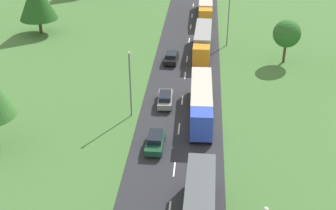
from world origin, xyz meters
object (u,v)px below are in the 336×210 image
at_px(lamppost_second, 130,81).
at_px(truck_lead, 199,210).
at_px(truck_fourth, 206,6).
at_px(car_third, 155,141).
at_px(truck_third, 203,40).
at_px(tree_ash, 287,34).
at_px(car_fourth, 165,99).
at_px(truck_second, 201,101).
at_px(car_fifth, 171,57).
at_px(lamppost_third, 228,17).

bearing_deg(lamppost_second, truck_lead, -65.29).
height_order(truck_fourth, car_third, truck_fourth).
bearing_deg(truck_third, tree_ash, -11.91).
distance_m(truck_fourth, car_fourth, 36.28).
bearing_deg(truck_second, truck_third, 90.40).
distance_m(truck_fourth, lamppost_second, 39.97).
height_order(truck_second, car_third, truck_second).
height_order(car_fifth, lamppost_second, lamppost_second).
height_order(truck_third, car_third, truck_third).
distance_m(truck_third, truck_fourth, 18.41).
height_order(truck_fourth, tree_ash, tree_ash).
xyz_separation_m(lamppost_second, tree_ash, (20.55, 17.97, -0.11)).
distance_m(truck_second, car_third, 8.80).
bearing_deg(lamppost_second, lamppost_third, 63.31).
relative_size(truck_lead, truck_second, 0.93).
distance_m(car_fifth, tree_ash, 17.45).
relative_size(car_third, lamppost_third, 0.51).
relative_size(truck_second, car_fourth, 2.87).
xyz_separation_m(truck_second, car_fourth, (-4.52, 2.43, -1.21)).
distance_m(truck_second, tree_ash, 21.37).
relative_size(truck_lead, truck_third, 0.95).
xyz_separation_m(truck_fourth, lamppost_second, (-8.47, -38.98, 2.49)).
xyz_separation_m(truck_second, tree_ash, (12.20, 17.38, 2.43)).
relative_size(truck_lead, tree_ash, 1.88).
relative_size(truck_fourth, car_third, 3.31).
bearing_deg(car_third, lamppost_third, 74.51).
distance_m(truck_fourth, car_fifth, 23.14).
relative_size(car_third, lamppost_second, 0.53).
xyz_separation_m(car_fifth, lamppost_second, (-3.57, -16.41, 3.80)).
xyz_separation_m(lamppost_second, lamppost_third, (12.18, 24.23, 0.17)).
xyz_separation_m(car_third, lamppost_third, (8.58, 30.96, 3.93)).
bearing_deg(lamppost_second, car_third, -61.81).
height_order(lamppost_second, tree_ash, lamppost_second).
relative_size(truck_second, lamppost_third, 1.54).
height_order(truck_fourth, car_fourth, truck_fourth).
relative_size(truck_second, car_third, 3.02).
height_order(car_fourth, car_fifth, car_fourth).
height_order(car_third, lamppost_third, lamppost_third).
relative_size(car_third, car_fifth, 1.02).
xyz_separation_m(truck_lead, truck_third, (-0.30, 39.07, 0.03)).
xyz_separation_m(truck_lead, car_fourth, (-4.69, 21.52, -1.21)).
bearing_deg(truck_third, truck_lead, -89.55).
bearing_deg(lamppost_third, car_fourth, -111.50).
bearing_deg(car_fourth, car_third, -91.31).
xyz_separation_m(car_third, tree_ash, (16.95, 24.69, 3.65)).
bearing_deg(truck_second, car_third, -122.98).
relative_size(truck_third, truck_fourth, 0.90).
bearing_deg(truck_second, truck_lead, -89.51).
xyz_separation_m(truck_second, lamppost_second, (-8.35, -0.59, 2.54)).
bearing_deg(truck_second, lamppost_second, -175.96).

